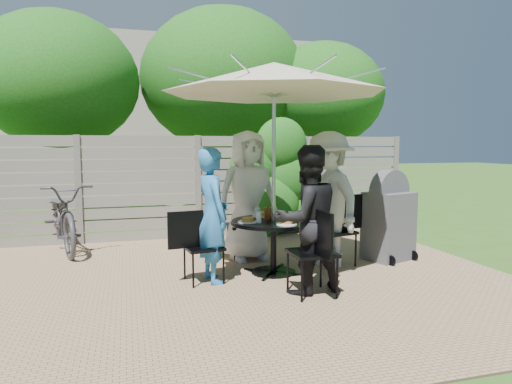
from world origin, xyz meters
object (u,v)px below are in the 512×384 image
object	(u,v)px
patio_table	(273,237)
bbq_grill	(389,219)
chair_left	(203,262)
person_front	(307,220)
person_right	(328,200)
glass_back	(258,213)
bicycle	(63,217)
coffee_cup	(273,213)
chair_back	(244,238)
plate_right	(298,217)
plate_front	(287,223)
chair_front	(313,270)
chair_right	(335,245)
umbrella	(274,78)
person_left	(213,216)
person_back	(248,196)
glass_left	(259,217)
glass_front	(290,217)
plate_back	(262,215)
plate_left	(248,220)

from	to	relation	value
patio_table	bbq_grill	xyz separation A→B (m)	(1.83, 0.22, 0.11)
chair_left	person_front	bearing A→B (deg)	-40.04
patio_table	person_right	distance (m)	0.94
glass_back	bicycle	bearing A→B (deg)	144.33
person_front	coffee_cup	size ratio (longest dim) A/B	14.04
chair_back	chair_left	distance (m)	1.37
person_front	plate_right	size ratio (longest dim) A/B	6.48
patio_table	plate_front	size ratio (longest dim) A/B	4.77
chair_front	person_front	size ratio (longest dim) A/B	0.59
glass_back	person_right	bearing A→B (deg)	-6.74
chair_right	person_right	size ratio (longest dim) A/B	0.53
umbrella	plate_front	world-z (taller)	umbrella
chair_front	coffee_cup	size ratio (longest dim) A/B	8.31
person_left	glass_back	bearing A→B (deg)	-70.30
umbrella	person_back	xyz separation A→B (m)	(-0.13, 0.82, -1.57)
glass_left	glass_front	bearing A→B (deg)	-14.22
umbrella	chair_front	size ratio (longest dim) A/B	3.20
person_back	bbq_grill	bearing A→B (deg)	-25.75
person_front	person_right	distance (m)	1.18
person_left	chair_right	distance (m)	1.87
chair_front	glass_left	size ratio (longest dim) A/B	7.12
person_front	plate_front	world-z (taller)	person_front
chair_back	person_left	world-z (taller)	person_left
chair_left	plate_back	bearing A→B (deg)	21.10
person_left	bicycle	world-z (taller)	person_left
plate_front	glass_left	world-z (taller)	glass_left
plate_back	bicycle	bearing A→B (deg)	146.86
person_right	plate_left	bearing A→B (deg)	-90.00
patio_table	plate_right	xyz separation A→B (m)	(0.36, 0.05, 0.24)
plate_left	chair_back	bearing A→B (deg)	78.24
chair_right	coffee_cup	xyz separation A→B (m)	(-0.89, 0.08, 0.48)
person_left	person_right	size ratio (longest dim) A/B	0.89
chair_right	glass_left	distance (m)	1.32
patio_table	person_back	bearing A→B (deg)	98.78
umbrella	chair_right	size ratio (longest dim) A/B	3.23
person_back	plate_back	distance (m)	0.51
plate_right	bbq_grill	size ratio (longest dim) A/B	0.20
glass_back	plate_right	bearing A→B (deg)	-20.40
glass_front	bicycle	world-z (taller)	bicycle
person_back	chair_right	world-z (taller)	person_back
glass_left	bbq_grill	bearing A→B (deg)	10.03
person_back	person_right	bearing A→B (deg)	-45.00
glass_back	coffee_cup	xyz separation A→B (m)	(0.21, -0.01, -0.01)
patio_table	glass_front	bearing A→B (deg)	-59.22
chair_front	bicycle	size ratio (longest dim) A/B	0.48
chair_back	chair_front	size ratio (longest dim) A/B	1.00
umbrella	chair_right	xyz separation A→B (m)	(0.96, 0.15, -2.21)
chair_left	person_left	bearing A→B (deg)	0.58
chair_front	bicycle	world-z (taller)	bicycle
umbrella	bbq_grill	bearing A→B (deg)	6.94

